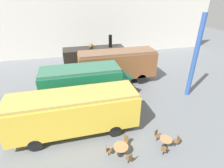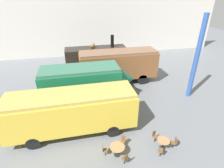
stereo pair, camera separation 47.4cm
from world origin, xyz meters
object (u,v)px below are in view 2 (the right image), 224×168
(steam_locomotive, at_px, (96,57))
(cafe_chair_0, at_px, (175,142))
(cafe_table_near, at_px, (163,142))
(passenger_coach_wooden, at_px, (118,64))
(visitor_person, at_px, (131,103))
(passenger_coach_vintage, at_px, (72,110))
(streamlined_locomotive, at_px, (88,82))
(cafe_table_mid, at_px, (117,148))

(steam_locomotive, bearing_deg, cafe_chair_0, -77.71)
(cafe_table_near, bearing_deg, passenger_coach_wooden, 92.59)
(passenger_coach_wooden, bearing_deg, cafe_table_near, -87.41)
(visitor_person, bearing_deg, passenger_coach_vintage, -163.88)
(cafe_table_near, height_order, visitor_person, visitor_person)
(passenger_coach_vintage, bearing_deg, cafe_chair_0, -25.76)
(passenger_coach_wooden, xyz_separation_m, cafe_table_near, (0.48, -10.51, -1.69))
(steam_locomotive, bearing_deg, cafe_table_near, -80.55)
(cafe_chair_0, bearing_deg, steam_locomotive, -69.29)
(streamlined_locomotive, distance_m, cafe_table_near, 8.25)
(passenger_coach_wooden, height_order, streamlined_locomotive, passenger_coach_wooden)
(steam_locomotive, height_order, passenger_coach_wooden, steam_locomotive)
(passenger_coach_wooden, height_order, passenger_coach_vintage, passenger_coach_wooden)
(passenger_coach_vintage, bearing_deg, visitor_person, 16.12)
(cafe_chair_0, bearing_deg, cafe_table_near, 0.00)
(cafe_table_near, bearing_deg, passenger_coach_vintage, 152.18)
(steam_locomotive, bearing_deg, passenger_coach_vintage, -106.06)
(cafe_chair_0, xyz_separation_m, visitor_person, (-1.58, 4.62, 0.39))
(passenger_coach_wooden, bearing_deg, cafe_table_mid, -104.39)
(streamlined_locomotive, distance_m, visitor_person, 4.39)
(passenger_coach_wooden, bearing_deg, streamlined_locomotive, -136.27)
(cafe_chair_0, height_order, visitor_person, visitor_person)
(steam_locomotive, relative_size, passenger_coach_wooden, 0.91)
(passenger_coach_vintage, height_order, cafe_table_near, passenger_coach_vintage)
(steam_locomotive, height_order, cafe_table_mid, steam_locomotive)
(cafe_chair_0, bearing_deg, passenger_coach_vintage, -17.34)
(steam_locomotive, distance_m, passenger_coach_vintage, 12.11)
(streamlined_locomotive, height_order, cafe_table_mid, streamlined_locomotive)
(passenger_coach_vintage, xyz_separation_m, cafe_chair_0, (6.58, -3.17, -1.42))
(steam_locomotive, height_order, visitor_person, steam_locomotive)
(cafe_table_near, relative_size, cafe_chair_0, 0.96)
(passenger_coach_wooden, distance_m, passenger_coach_vintage, 9.16)
(streamlined_locomotive, height_order, cafe_chair_0, streamlined_locomotive)
(streamlined_locomotive, height_order, visitor_person, streamlined_locomotive)
(cafe_table_near, height_order, cafe_table_mid, cafe_table_mid)
(cafe_table_near, xyz_separation_m, cafe_chair_0, (0.78, -0.12, -0.05))
(streamlined_locomotive, height_order, cafe_table_near, streamlined_locomotive)
(streamlined_locomotive, bearing_deg, passenger_coach_wooden, 43.73)
(cafe_table_near, bearing_deg, cafe_chair_0, -8.42)
(passenger_coach_vintage, relative_size, cafe_chair_0, 10.50)
(visitor_person, bearing_deg, steam_locomotive, 99.17)
(streamlined_locomotive, distance_m, passenger_coach_vintage, 4.12)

